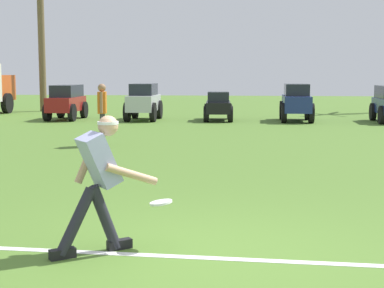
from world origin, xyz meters
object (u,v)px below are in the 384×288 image
object	(u,v)px
parked_car_slot_b	(144,101)
parked_car_slot_c	(218,106)
frisbee_in_flight	(161,202)
palm_tree_far_left	(41,21)
teammate_near_sideline	(102,109)
frisbee_thrower	(99,176)
parked_car_slot_a	(66,101)
parked_car_slot_d	(296,101)

from	to	relation	value
parked_car_slot_b	parked_car_slot_c	xyz separation A→B (m)	(2.87, 0.10, -0.18)
frisbee_in_flight	parked_car_slot_c	distance (m)	16.42
parked_car_slot_c	palm_tree_far_left	xyz separation A→B (m)	(-8.50, 4.48, 3.62)
teammate_near_sideline	frisbee_thrower	bearing A→B (deg)	-75.79
frisbee_thrower	parked_car_slot_a	bearing A→B (deg)	108.89
teammate_near_sideline	parked_car_slot_b	world-z (taller)	teammate_near_sideline
parked_car_slot_a	parked_car_slot_d	distance (m)	8.86
teammate_near_sideline	frisbee_in_flight	bearing A→B (deg)	-71.62
parked_car_slot_a	palm_tree_far_left	bearing A→B (deg)	119.38
frisbee_in_flight	teammate_near_sideline	bearing A→B (deg)	108.38
parked_car_slot_a	palm_tree_far_left	distance (m)	6.31
frisbee_thrower	frisbee_in_flight	world-z (taller)	frisbee_thrower
parked_car_slot_a	parked_car_slot_b	world-z (taller)	parked_car_slot_b
palm_tree_far_left	parked_car_slot_c	bearing A→B (deg)	-27.80
frisbee_thrower	parked_car_slot_d	world-z (taller)	frisbee_thrower
parked_car_slot_c	parked_car_slot_d	size ratio (longest dim) A/B	0.96
parked_car_slot_a	parked_car_slot_d	size ratio (longest dim) A/B	1.03
frisbee_thrower	parked_car_slot_d	size ratio (longest dim) A/B	0.60
parked_car_slot_a	parked_car_slot_d	bearing A→B (deg)	0.60
frisbee_thrower	palm_tree_far_left	distance (m)	22.91
parked_car_slot_c	parked_car_slot_b	bearing A→B (deg)	-178.08
frisbee_in_flight	parked_car_slot_b	bearing A→B (deg)	101.12
teammate_near_sideline	parked_car_slot_c	distance (m)	8.41
teammate_near_sideline	parked_car_slot_b	xyz separation A→B (m)	(-0.43, 7.94, -0.20)
frisbee_in_flight	parked_car_slot_a	distance (m)	17.46
frisbee_thrower	frisbee_in_flight	xyz separation A→B (m)	(0.61, 0.21, -0.30)
parked_car_slot_c	palm_tree_far_left	world-z (taller)	palm_tree_far_left
teammate_near_sideline	parked_car_slot_a	world-z (taller)	teammate_near_sideline
frisbee_thrower	teammate_near_sideline	bearing A→B (deg)	104.21
frisbee_thrower	palm_tree_far_left	world-z (taller)	palm_tree_far_left
teammate_near_sideline	palm_tree_far_left	bearing A→B (deg)	115.83
teammate_near_sideline	parked_car_slot_a	distance (m)	8.66
frisbee_thrower	parked_car_slot_d	distance (m)	16.91
parked_car_slot_b	parked_car_slot_d	xyz separation A→B (m)	(5.81, 0.08, 0.00)
parked_car_slot_b	frisbee_thrower	bearing A→B (deg)	-81.06
parked_car_slot_d	parked_car_slot_c	bearing A→B (deg)	179.61
frisbee_thrower	parked_car_slot_a	xyz separation A→B (m)	(-5.65, 16.51, -0.07)
frisbee_in_flight	parked_car_slot_a	world-z (taller)	parked_car_slot_a
frisbee_thrower	teammate_near_sideline	size ratio (longest dim) A/B	0.91
parked_car_slot_c	parked_car_slot_d	world-z (taller)	parked_car_slot_d
frisbee_in_flight	parked_car_slot_a	size ratio (longest dim) A/B	0.10
frisbee_thrower	parked_car_slot_b	distance (m)	16.73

